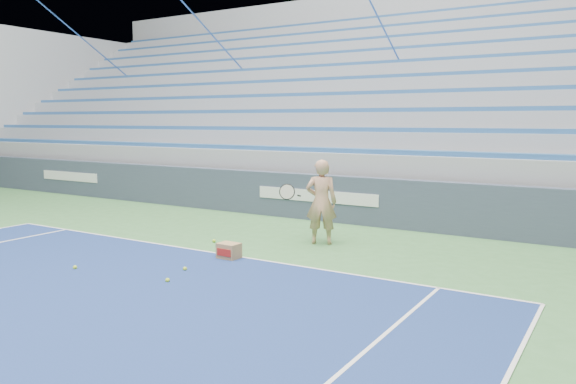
{
  "coord_description": "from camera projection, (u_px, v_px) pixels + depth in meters",
  "views": [
    {
      "loc": [
        6.34,
        4.13,
        2.4
      ],
      "look_at": [
        1.28,
        12.38,
        1.15
      ],
      "focal_mm": 35.0,
      "sensor_mm": 36.0,
      "label": 1
    }
  ],
  "objects": [
    {
      "name": "ball_box",
      "position": [
        229.0,
        251.0,
        9.73
      ],
      "size": [
        0.38,
        0.3,
        0.28
      ],
      "color": "#A37C4F",
      "rests_on": "ground"
    },
    {
      "name": "sponsor_barrier",
      "position": [
        319.0,
        197.0,
        13.45
      ],
      "size": [
        30.0,
        0.32,
        1.1
      ],
      "color": "#384255",
      "rests_on": "ground"
    },
    {
      "name": "tennis_ball_3",
      "position": [
        185.0,
        269.0,
        8.96
      ],
      "size": [
        0.07,
        0.07,
        0.07
      ],
      "primitive_type": "sphere",
      "color": "#BCE12E",
      "rests_on": "ground"
    },
    {
      "name": "tennis_ball_0",
      "position": [
        167.0,
        280.0,
        8.32
      ],
      "size": [
        0.07,
        0.07,
        0.07
      ],
      "primitive_type": "sphere",
      "color": "#BCE12E",
      "rests_on": "ground"
    },
    {
      "name": "bleachers",
      "position": [
        404.0,
        121.0,
        18.06
      ],
      "size": [
        31.0,
        9.15,
        7.3
      ],
      "color": "#989AA1",
      "rests_on": "ground"
    },
    {
      "name": "tennis_ball_2",
      "position": [
        75.0,
        267.0,
        9.04
      ],
      "size": [
        0.07,
        0.07,
        0.07
      ],
      "primitive_type": "sphere",
      "color": "#BCE12E",
      "rests_on": "ground"
    },
    {
      "name": "tennis_ball_1",
      "position": [
        214.0,
        241.0,
        11.03
      ],
      "size": [
        0.07,
        0.07,
        0.07
      ],
      "primitive_type": "sphere",
      "color": "#BCE12E",
      "rests_on": "ground"
    },
    {
      "name": "tennis_player",
      "position": [
        321.0,
        202.0,
        10.82
      ],
      "size": [
        0.96,
        0.92,
        1.65
      ],
      "color": "tan",
      "rests_on": "ground"
    }
  ]
}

